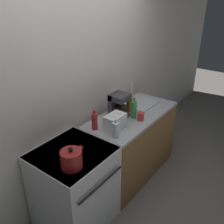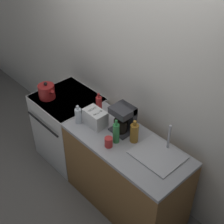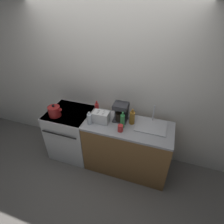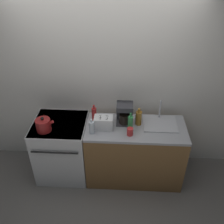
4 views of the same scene
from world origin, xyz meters
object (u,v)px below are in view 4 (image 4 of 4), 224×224
at_px(coffee_maker, 125,112).
at_px(bottle_green, 130,123).
at_px(stove, 63,147).
at_px(cup_red, 130,132).
at_px(kettle, 44,125).
at_px(toaster, 104,123).
at_px(bottle_amber, 139,118).
at_px(bottle_clear, 92,127).
at_px(bottle_red, 94,114).

relative_size(coffee_maker, bottle_green, 1.11).
distance_m(stove, cup_red, 1.09).
bearing_deg(kettle, toaster, 6.87).
distance_m(bottle_amber, bottle_clear, 0.64).
bearing_deg(kettle, coffee_maker, 13.22).
distance_m(bottle_green, cup_red, 0.11).
distance_m(kettle, bottle_red, 0.68).
height_order(coffee_maker, bottle_red, coffee_maker).
xyz_separation_m(toaster, bottle_red, (-0.14, 0.18, 0.01)).
distance_m(toaster, bottle_red, 0.23).
bearing_deg(coffee_maker, bottle_clear, -147.62).
relative_size(kettle, coffee_maker, 0.82).
relative_size(bottle_amber, cup_red, 2.39).
distance_m(bottle_clear, cup_red, 0.49).
distance_m(bottle_red, cup_red, 0.58).
relative_size(toaster, bottle_amber, 0.99).
height_order(stove, kettle, kettle).
relative_size(toaster, cup_red, 2.37).
bearing_deg(toaster, bottle_amber, 13.42).
relative_size(coffee_maker, bottle_red, 1.25).
bearing_deg(bottle_green, bottle_red, 157.38).
bearing_deg(kettle, bottle_amber, 9.35).
bearing_deg(coffee_maker, bottle_green, -66.98).
height_order(bottle_red, cup_red, bottle_red).
relative_size(kettle, bottle_green, 0.91).
relative_size(coffee_maker, cup_red, 2.86).
bearing_deg(coffee_maker, kettle, -166.78).
distance_m(kettle, toaster, 0.77).
bearing_deg(bottle_clear, stove, 158.95).
bearing_deg(toaster, stove, 173.53).
bearing_deg(cup_red, bottle_green, 89.04).
relative_size(stove, bottle_green, 3.42).
distance_m(bottle_green, bottle_clear, 0.50).
bearing_deg(toaster, bottle_green, -4.68).
xyz_separation_m(kettle, toaster, (0.77, 0.09, 0.00)).
height_order(kettle, toaster, kettle).
distance_m(bottle_red, bottle_green, 0.53).
height_order(stove, toaster, toaster).
bearing_deg(bottle_amber, cup_red, -115.76).
xyz_separation_m(kettle, cup_red, (1.11, -0.03, -0.03)).
xyz_separation_m(coffee_maker, bottle_green, (0.08, -0.18, -0.04)).
distance_m(coffee_maker, bottle_clear, 0.49).
height_order(stove, bottle_amber, bottle_amber).
height_order(stove, coffee_maker, coffee_maker).
distance_m(kettle, coffee_maker, 1.07).
height_order(toaster, bottle_green, bottle_green).
xyz_separation_m(bottle_red, bottle_clear, (0.00, -0.29, -0.01)).
bearing_deg(cup_red, bottle_amber, 64.24).
bearing_deg(bottle_amber, bottle_red, 173.68).
bearing_deg(stove, bottle_green, -5.83).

